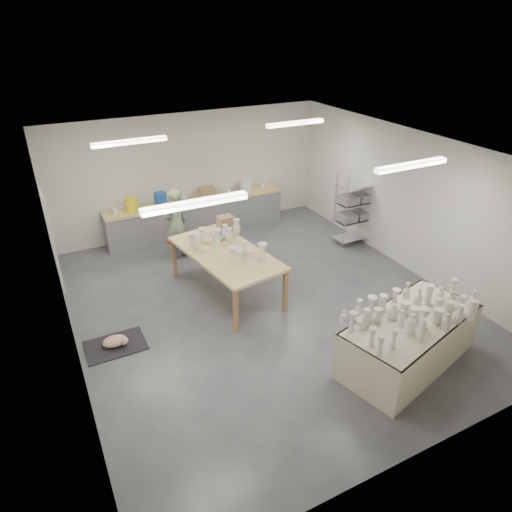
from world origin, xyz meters
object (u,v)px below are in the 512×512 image
potter (176,224)px  red_stool (174,241)px  work_table (225,248)px  drying_table (409,339)px

potter → red_stool: bearing=-107.8°
work_table → potter: size_ratio=1.57×
drying_table → work_table: work_table is taller
potter → red_stool: 0.61m
potter → red_stool: (-0.00, 0.27, -0.54)m
drying_table → work_table: 3.81m
drying_table → red_stool: size_ratio=5.57×
drying_table → potter: 5.58m
work_table → red_stool: bearing=93.4°
drying_table → potter: potter is taller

